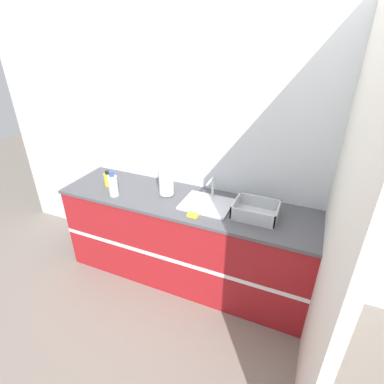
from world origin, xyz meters
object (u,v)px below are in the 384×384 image
at_px(paper_towel_roll, 166,181).
at_px(bottle_yellow, 108,179).
at_px(sink, 207,203).
at_px(dish_rack, 256,212).
at_px(bottle_clear, 113,185).

xyz_separation_m(paper_towel_roll, bottle_yellow, (-0.64, -0.05, -0.08)).
bearing_deg(sink, paper_towel_roll, 176.41).
xyz_separation_m(sink, bottle_yellow, (-1.06, -0.03, 0.05)).
bearing_deg(sink, dish_rack, -1.57).
bearing_deg(paper_towel_roll, bottle_clear, -154.79).
xyz_separation_m(paper_towel_roll, dish_rack, (0.87, -0.04, -0.10)).
bearing_deg(dish_rack, bottle_yellow, -179.41).
distance_m(bottle_yellow, bottle_clear, 0.25).
distance_m(paper_towel_roll, bottle_yellow, 0.65).
bearing_deg(paper_towel_roll, bottle_yellow, -175.13).
relative_size(sink, dish_rack, 1.20).
xyz_separation_m(sink, bottle_clear, (-0.88, -0.19, 0.09)).
height_order(dish_rack, bottle_yellow, bottle_yellow).
relative_size(sink, paper_towel_roll, 1.55).
relative_size(paper_towel_roll, bottle_clear, 1.15).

